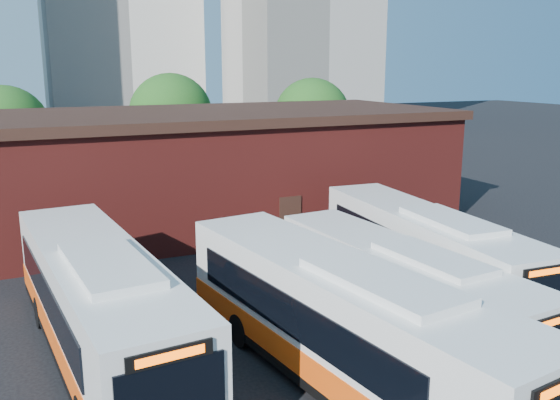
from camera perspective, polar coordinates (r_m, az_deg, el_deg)
name	(u,v)px	position (r m, az deg, el deg)	size (l,w,h in m)	color
ground	(404,384)	(18.04, 11.84, -16.92)	(220.00, 220.00, 0.00)	black
bus_west	(100,310)	(18.94, -16.96, -10.06)	(4.00, 13.80, 3.71)	silver
bus_midwest	(341,328)	(17.03, 5.86, -12.18)	(4.62, 13.87, 3.72)	silver
bus_mideast	(400,294)	(20.32, 11.47, -8.85)	(3.40, 11.95, 3.22)	silver
bus_east	(425,255)	(24.14, 13.79, -5.17)	(3.41, 12.86, 3.47)	silver
depot_building	(198,166)	(34.33, -7.86, 3.25)	(28.60, 12.60, 6.40)	maroon
tree_west	(5,130)	(44.70, -24.94, 6.17)	(6.00, 6.00, 7.65)	#382314
tree_mid	(171,115)	(48.06, -10.45, 8.04)	(6.56, 6.56, 8.36)	#382314
tree_east	(312,116)	(49.16, 3.10, 8.04)	(6.24, 6.24, 7.96)	#382314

